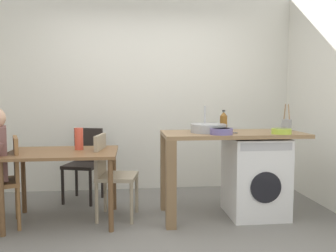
{
  "coord_description": "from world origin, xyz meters",
  "views": [
    {
      "loc": [
        -0.17,
        -3.06,
        1.3
      ],
      "look_at": [
        0.22,
        0.45,
        1.0
      ],
      "focal_mm": 36.38,
      "sensor_mm": 36.0,
      "label": 1
    }
  ],
  "objects_px": {
    "washing_machine": "(255,176)",
    "chair_person_seat": "(5,177)",
    "dining_table": "(63,161)",
    "chair_spare_by_wall": "(85,160)",
    "mixing_bowl": "(221,131)",
    "chair_opposite": "(110,171)",
    "utensil_crock": "(286,125)",
    "bottle_tall_green": "(224,121)",
    "colander": "(281,131)",
    "vase": "(79,139)"
  },
  "relations": [
    {
      "from": "dining_table",
      "to": "mixing_bowl",
      "type": "bearing_deg",
      "value": -7.74
    },
    {
      "from": "chair_person_seat",
      "to": "washing_machine",
      "type": "relative_size",
      "value": 1.05
    },
    {
      "from": "dining_table",
      "to": "chair_spare_by_wall",
      "type": "relative_size",
      "value": 1.22
    },
    {
      "from": "utensil_crock",
      "to": "colander",
      "type": "height_order",
      "value": "utensil_crock"
    },
    {
      "from": "mixing_bowl",
      "to": "utensil_crock",
      "type": "height_order",
      "value": "utensil_crock"
    },
    {
      "from": "chair_person_seat",
      "to": "washing_machine",
      "type": "xyz_separation_m",
      "value": [
        2.6,
        0.05,
        -0.08
      ]
    },
    {
      "from": "washing_machine",
      "to": "vase",
      "type": "distance_m",
      "value": 1.95
    },
    {
      "from": "washing_machine",
      "to": "chair_person_seat",
      "type": "bearing_deg",
      "value": -178.82
    },
    {
      "from": "dining_table",
      "to": "bottle_tall_green",
      "type": "distance_m",
      "value": 1.8
    },
    {
      "from": "chair_opposite",
      "to": "chair_person_seat",
      "type": "bearing_deg",
      "value": -72.84
    },
    {
      "from": "bottle_tall_green",
      "to": "colander",
      "type": "relative_size",
      "value": 1.15
    },
    {
      "from": "bottle_tall_green",
      "to": "vase",
      "type": "xyz_separation_m",
      "value": [
        -1.6,
        -0.11,
        -0.17
      ]
    },
    {
      "from": "chair_opposite",
      "to": "bottle_tall_green",
      "type": "xyz_separation_m",
      "value": [
        1.27,
        0.14,
        0.52
      ]
    },
    {
      "from": "washing_machine",
      "to": "mixing_bowl",
      "type": "bearing_deg",
      "value": -155.71
    },
    {
      "from": "chair_opposite",
      "to": "washing_machine",
      "type": "bearing_deg",
      "value": 96.52
    },
    {
      "from": "dining_table",
      "to": "washing_machine",
      "type": "relative_size",
      "value": 1.28
    },
    {
      "from": "chair_opposite",
      "to": "utensil_crock",
      "type": "relative_size",
      "value": 3.0
    },
    {
      "from": "chair_opposite",
      "to": "bottle_tall_green",
      "type": "height_order",
      "value": "bottle_tall_green"
    },
    {
      "from": "chair_opposite",
      "to": "colander",
      "type": "relative_size",
      "value": 4.5
    },
    {
      "from": "mixing_bowl",
      "to": "utensil_crock",
      "type": "xyz_separation_m",
      "value": [
        0.81,
        0.25,
        0.03
      ]
    },
    {
      "from": "washing_machine",
      "to": "bottle_tall_green",
      "type": "xyz_separation_m",
      "value": [
        -0.3,
        0.23,
        0.59
      ]
    },
    {
      "from": "chair_spare_by_wall",
      "to": "washing_machine",
      "type": "bearing_deg",
      "value": 175.48
    },
    {
      "from": "bottle_tall_green",
      "to": "utensil_crock",
      "type": "relative_size",
      "value": 0.77
    },
    {
      "from": "dining_table",
      "to": "mixing_bowl",
      "type": "height_order",
      "value": "mixing_bowl"
    },
    {
      "from": "washing_machine",
      "to": "mixing_bowl",
      "type": "distance_m",
      "value": 0.71
    },
    {
      "from": "dining_table",
      "to": "utensil_crock",
      "type": "relative_size",
      "value": 3.67
    },
    {
      "from": "bottle_tall_green",
      "to": "mixing_bowl",
      "type": "height_order",
      "value": "bottle_tall_green"
    },
    {
      "from": "bottle_tall_green",
      "to": "colander",
      "type": "distance_m",
      "value": 0.66
    },
    {
      "from": "chair_person_seat",
      "to": "bottle_tall_green",
      "type": "distance_m",
      "value": 2.37
    },
    {
      "from": "chair_person_seat",
      "to": "dining_table",
      "type": "bearing_deg",
      "value": -102.19
    },
    {
      "from": "mixing_bowl",
      "to": "chair_spare_by_wall",
      "type": "bearing_deg",
      "value": 146.34
    },
    {
      "from": "bottle_tall_green",
      "to": "vase",
      "type": "relative_size",
      "value": 0.99
    },
    {
      "from": "utensil_crock",
      "to": "vase",
      "type": "relative_size",
      "value": 1.28
    },
    {
      "from": "chair_spare_by_wall",
      "to": "mixing_bowl",
      "type": "xyz_separation_m",
      "value": [
        1.49,
        -0.99,
        0.45
      ]
    },
    {
      "from": "dining_table",
      "to": "mixing_bowl",
      "type": "relative_size",
      "value": 4.74
    },
    {
      "from": "dining_table",
      "to": "chair_opposite",
      "type": "xyz_separation_m",
      "value": [
        0.48,
        0.06,
        -0.14
      ]
    },
    {
      "from": "dining_table",
      "to": "colander",
      "type": "xyz_separation_m",
      "value": [
        2.23,
        -0.24,
        0.31
      ]
    },
    {
      "from": "dining_table",
      "to": "mixing_bowl",
      "type": "distance_m",
      "value": 1.65
    },
    {
      "from": "washing_machine",
      "to": "bottle_tall_green",
      "type": "distance_m",
      "value": 0.7
    },
    {
      "from": "chair_person_seat",
      "to": "washing_machine",
      "type": "height_order",
      "value": "chair_person_seat"
    },
    {
      "from": "washing_machine",
      "to": "utensil_crock",
      "type": "distance_m",
      "value": 0.67
    },
    {
      "from": "bottle_tall_green",
      "to": "mixing_bowl",
      "type": "relative_size",
      "value": 0.99
    },
    {
      "from": "chair_person_seat",
      "to": "colander",
      "type": "relative_size",
      "value": 4.5
    },
    {
      "from": "dining_table",
      "to": "utensil_crock",
      "type": "height_order",
      "value": "utensil_crock"
    },
    {
      "from": "colander",
      "to": "vase",
      "type": "bearing_deg",
      "value": 170.77
    },
    {
      "from": "chair_person_seat",
      "to": "chair_opposite",
      "type": "xyz_separation_m",
      "value": [
        1.03,
        0.14,
        0.0
      ]
    },
    {
      "from": "mixing_bowl",
      "to": "vase",
      "type": "xyz_separation_m",
      "value": [
        -1.46,
        0.32,
        -0.1
      ]
    },
    {
      "from": "chair_opposite",
      "to": "vase",
      "type": "relative_size",
      "value": 3.85
    },
    {
      "from": "chair_opposite",
      "to": "chair_spare_by_wall",
      "type": "bearing_deg",
      "value": -143.9
    },
    {
      "from": "chair_opposite",
      "to": "chair_spare_by_wall",
      "type": "xyz_separation_m",
      "value": [
        -0.35,
        0.71,
        0.0
      ]
    }
  ]
}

